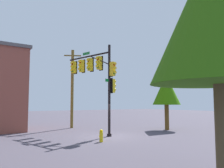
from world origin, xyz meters
TOP-DOWN VIEW (x-y plane):
  - ground_plane at (0.00, 0.00)m, footprint 120.00×120.00m
  - signal_pole_assembly at (1.48, 0.31)m, footprint 5.67×2.05m
  - utility_pole at (7.18, -0.11)m, footprint 0.95×1.65m
  - fire_hydrant at (-1.83, 1.88)m, footprint 0.33×0.24m
  - tree_near at (-11.29, 3.84)m, footprint 3.90×3.90m
  - tree_mid at (0.40, -7.05)m, footprint 2.70×2.70m

SIDE VIEW (x-z plane):
  - ground_plane at x=0.00m, z-range 0.00..0.00m
  - fire_hydrant at x=-1.83m, z-range 0.00..0.83m
  - tree_mid at x=0.40m, z-range 1.17..6.59m
  - utility_pole at x=7.18m, z-range 0.12..8.37m
  - signal_pole_assembly at x=1.48m, z-range 1.53..8.80m
  - tree_near at x=-11.29m, z-range 1.55..9.01m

